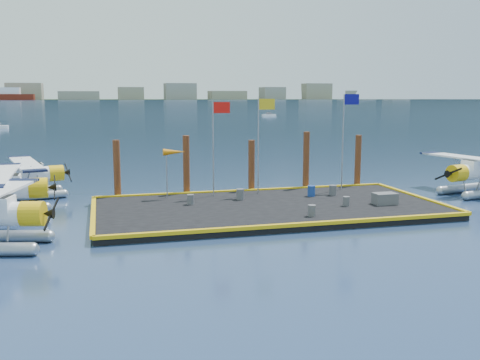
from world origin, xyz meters
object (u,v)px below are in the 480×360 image
object	(u,v)px
drum_1	(346,201)
drum_3	(312,211)
drum_5	(240,194)
flagpole_yellow	(261,131)
drum_0	(191,200)
seaplane_c	(21,178)
piling_3	(306,162)
windsock	(174,153)
piling_2	(251,168)
piling_4	(358,163)
drum_2	(333,190)
flagpole_red	(216,134)
drum_4	(311,191)
crate	(385,199)
flagpole_blue	(346,127)
piling_0	(117,171)

from	to	relation	value
drum_1	drum_3	world-z (taller)	drum_3
drum_5	flagpole_yellow	distance (m)	4.58
drum_0	drum_1	distance (m)	9.18
seaplane_c	piling_3	world-z (taller)	piling_3
windsock	piling_2	size ratio (longest dim) A/B	0.82
drum_1	piling_4	bearing A→B (deg)	58.50
flagpole_yellow	piling_3	world-z (taller)	flagpole_yellow
drum_3	drum_2	bearing A→B (deg)	55.58
piling_2	flagpole_red	bearing A→B (deg)	-150.20
drum_2	piling_2	xyz separation A→B (m)	(-4.49, 3.48, 1.17)
piling_3	piling_2	bearing A→B (deg)	180.00
piling_2	drum_4	bearing A→B (deg)	-48.24
flagpole_red	piling_3	world-z (taller)	flagpole_red
drum_5	piling_3	bearing A→B (deg)	30.72
drum_4	flagpole_yellow	distance (m)	5.05
windsock	piling_4	bearing A→B (deg)	6.75
drum_4	drum_5	world-z (taller)	drum_4
crate	flagpole_yellow	size ratio (longest dim) A/B	0.22
flagpole_blue	drum_1	bearing A→B (deg)	-114.41
windsock	piling_0	world-z (taller)	piling_0
drum_0	drum_5	bearing A→B (deg)	11.64
crate	seaplane_c	bearing A→B (deg)	155.88
drum_1	drum_5	distance (m)	6.50
drum_2	piling_0	distance (m)	13.99
drum_2	drum_5	distance (m)	6.18
drum_2	flagpole_blue	bearing A→B (deg)	47.77
drum_5	crate	size ratio (longest dim) A/B	0.51
drum_1	drum_2	distance (m)	3.36
drum_0	piling_0	bearing A→B (deg)	135.23
flagpole_red	flagpole_yellow	bearing A→B (deg)	0.00
crate	piling_2	xyz separation A→B (m)	(-6.30, 6.89, 1.17)
flagpole_blue	drum_0	bearing A→B (deg)	-167.58
crate	flagpole_red	bearing A→B (deg)	149.80
drum_0	flagpole_blue	world-z (taller)	flagpole_blue
drum_1	drum_2	xyz separation A→B (m)	(0.64, 3.29, 0.06)
drum_0	flagpole_red	xyz separation A→B (m)	(2.13, 2.45, 3.70)
crate	drum_3	bearing A→B (deg)	-160.88
drum_4	piling_2	xyz separation A→B (m)	(-3.04, 3.40, 1.16)
seaplane_c	piling_2	bearing A→B (deg)	66.15
drum_2	crate	xyz separation A→B (m)	(1.81, -3.41, 0.00)
drum_3	piling_2	xyz separation A→B (m)	(-0.86, 8.77, 1.20)
drum_0	drum_2	size ratio (longest dim) A/B	0.89
crate	flagpole_blue	world-z (taller)	flagpole_blue
drum_5	piling_0	size ratio (longest dim) A/B	0.17
drum_1	piling_4	distance (m)	8.05
flagpole_red	piling_3	size ratio (longest dim) A/B	1.40
flagpole_yellow	piling_4	bearing A→B (deg)	11.60
drum_4	crate	bearing A→B (deg)	-46.93
piling_2	drum_2	bearing A→B (deg)	-37.75
seaplane_c	piling_3	distance (m)	19.38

